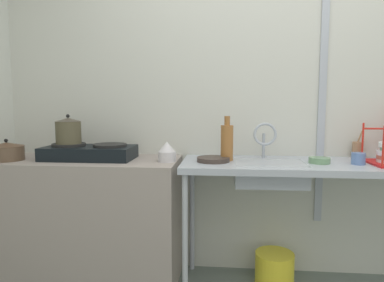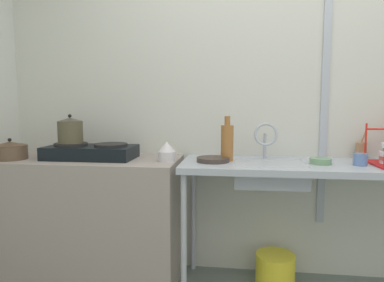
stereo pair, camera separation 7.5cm
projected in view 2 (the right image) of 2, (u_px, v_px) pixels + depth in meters
wall_back at (275, 94)px, 2.40m from camera, size 4.71×0.10×2.60m
wall_metal_strip at (326, 74)px, 2.29m from camera, size 0.05×0.01×2.08m
counter_concrete at (89, 219)px, 2.34m from camera, size 1.25×0.54×0.86m
counter_sink at (304, 174)px, 2.12m from camera, size 1.55×0.54×0.86m
stove at (91, 151)px, 2.29m from camera, size 0.59×0.31×0.10m
pot_on_left_burner at (70, 130)px, 2.29m from camera, size 0.17×0.17×0.20m
pot_beside_stove at (10, 150)px, 2.26m from camera, size 0.22×0.22×0.14m
percolator at (167, 152)px, 2.17m from camera, size 0.12×0.12×0.13m
sink_basin at (270, 174)px, 2.13m from camera, size 0.44×0.32×0.14m
faucet at (266, 136)px, 2.23m from camera, size 0.15×0.09×0.25m
frying_pan at (213, 160)px, 2.16m from camera, size 0.21×0.21×0.03m
cup_by_rack at (360, 159)px, 2.03m from camera, size 0.08×0.08×0.07m
small_bowl_on_drainboard at (320, 161)px, 2.08m from camera, size 0.13×0.13×0.04m
bottle_by_sink at (227, 142)px, 2.20m from camera, size 0.08×0.08×0.29m
utensil_jar at (361, 151)px, 2.27m from camera, size 0.07×0.07×0.19m
bucket_on_floor at (275, 270)px, 2.28m from camera, size 0.26×0.26×0.22m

